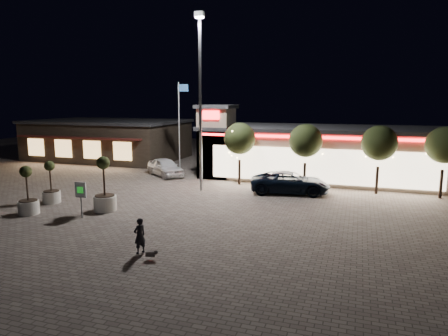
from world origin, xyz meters
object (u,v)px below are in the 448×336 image
(pickup_truck, at_px, (290,182))
(planter_mid, at_px, (28,199))
(planter_left, at_px, (51,190))
(pedestrian, at_px, (140,236))
(white_sedan, at_px, (165,167))
(valet_sign, at_px, (81,193))

(pickup_truck, bearing_deg, planter_mid, 118.12)
(pickup_truck, distance_m, planter_left, 15.89)
(pedestrian, height_order, planter_mid, planter_mid)
(white_sedan, height_order, planter_mid, planter_mid)
(pedestrian, distance_m, planter_left, 11.33)
(planter_left, bearing_deg, pedestrian, -30.36)
(pedestrian, height_order, valet_sign, valet_sign)
(planter_left, bearing_deg, valet_sign, -28.44)
(pickup_truck, height_order, planter_mid, planter_mid)
(planter_left, height_order, planter_mid, planter_mid)
(planter_left, distance_m, planter_mid, 2.58)
(pedestrian, relative_size, planter_left, 0.57)
(pedestrian, bearing_deg, white_sedan, -131.93)
(valet_sign, bearing_deg, pedestrian, -31.66)
(pickup_truck, relative_size, planter_left, 2.03)
(planter_mid, bearing_deg, pedestrian, -19.35)
(pickup_truck, relative_size, pedestrian, 3.54)
(pickup_truck, distance_m, valet_sign, 13.94)
(white_sedan, distance_m, planter_mid, 13.26)
(pickup_truck, height_order, white_sedan, white_sedan)
(white_sedan, relative_size, planter_left, 1.67)
(valet_sign, bearing_deg, white_sedan, 95.88)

